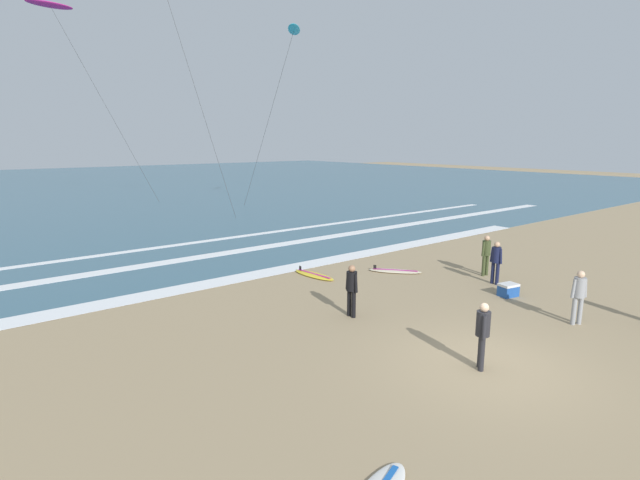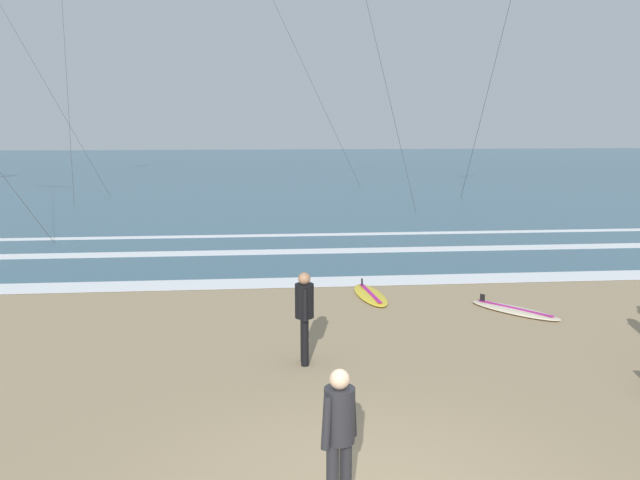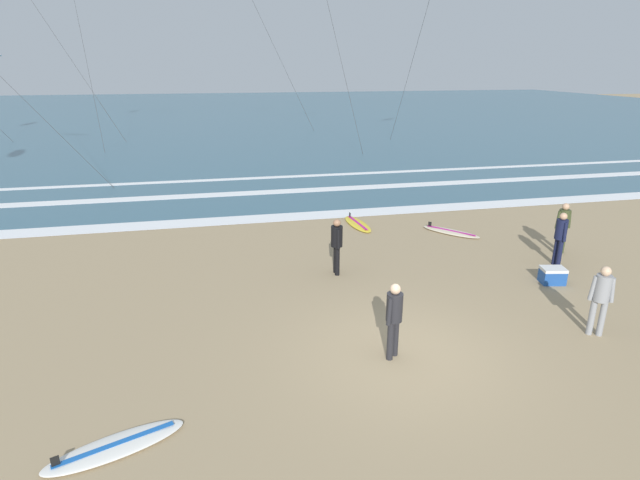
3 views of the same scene
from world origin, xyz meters
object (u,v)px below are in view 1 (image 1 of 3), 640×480
surfer_foreground_main (579,292)px  kite_cyan_high_left (294,31)px  surfboard_near_water (314,275)px  surfer_background_far (483,330)px  surfboard_right_spare (395,271)px  kite_magenta_distant_low (50,6)px  surfer_right_near (352,286)px  surfer_left_far (496,259)px  cooler_box (508,290)px  surfer_mid_group (486,252)px

surfer_foreground_main → kite_cyan_high_left: bearing=74.5°
surfboard_near_water → surfer_background_far: bearing=-101.8°
surfboard_right_spare → kite_magenta_distant_low: (-6.01, 28.45, 14.61)m
surfer_background_far → kite_cyan_high_left: (10.89, 22.57, 11.51)m
surfer_background_far → surfboard_near_water: 8.88m
surfer_right_near → surfer_left_far: bearing=-6.8°
surfer_left_far → surfer_right_near: (-6.43, 0.76, 0.00)m
surfer_foreground_main → surfer_right_near: bearing=136.0°
surfboard_near_water → kite_cyan_high_left: size_ratio=0.17×
kite_cyan_high_left → cooler_box: (-5.44, -20.03, -12.24)m
surfer_left_far → surfer_mid_group: (0.75, 0.90, 0.00)m
surfer_right_near → kite_cyan_high_left: size_ratio=0.13×
surfer_background_far → cooler_box: bearing=25.0°
surfer_right_near → cooler_box: size_ratio=2.32×
surfer_foreground_main → surfboard_near_water: (-2.80, 8.73, -0.91)m
surfboard_near_water → kite_magenta_distant_low: kite_magenta_distant_low is taller
surfboard_near_water → kite_cyan_high_left: kite_cyan_high_left is taller
surfer_left_far → kite_cyan_high_left: (4.52, 18.93, 11.51)m
surfer_right_near → surfer_foreground_main: bearing=-44.0°
kite_cyan_high_left → kite_magenta_distant_low: size_ratio=0.85×
surfer_left_far → kite_magenta_distant_low: 35.53m
surfer_mid_group → surfboard_right_spare: size_ratio=0.79×
surfer_foreground_main → surfboard_right_spare: bearing=89.1°
surfer_left_far → surfer_mid_group: same height
surfer_background_far → kite_cyan_high_left: 27.58m
surfboard_right_spare → surfboard_near_water: (-2.92, 1.57, 0.00)m
surfer_left_far → surfboard_near_water: (-4.57, 5.00, -0.91)m
surfer_left_far → surfboard_near_water: bearing=132.4°
surfer_left_far → kite_cyan_high_left: size_ratio=0.13×
surfer_right_near → kite_magenta_distant_low: kite_magenta_distant_low is taller
surfer_right_near → surfer_mid_group: bearing=1.1°
surfer_right_near → surfboard_right_spare: size_ratio=0.79×
surfer_foreground_main → kite_magenta_distant_low: bearing=99.4°
cooler_box → kite_magenta_distant_low: bearing=101.6°
surfboard_right_spare → surfboard_near_water: bearing=151.7°
surfer_foreground_main → surfer_mid_group: bearing=61.5°
surfer_right_near → kite_cyan_high_left: bearing=58.9°
surfer_left_far → kite_cyan_high_left: 22.61m
surfer_foreground_main → kite_cyan_high_left: size_ratio=0.13×
surfer_foreground_main → surfboard_near_water: bearing=107.8°
surfer_mid_group → cooler_box: bearing=-130.0°
surfer_mid_group → surfer_right_near: bearing=-178.9°
surfer_foreground_main → kite_magenta_distant_low: size_ratio=0.11×
surfer_background_far → surfboard_near_water: bearing=78.2°
cooler_box → surfer_left_far: bearing=49.9°
surfboard_right_spare → cooler_box: bearing=-80.8°
surfer_left_far → surfboard_near_water: surfer_left_far is taller
kite_magenta_distant_low → surfer_right_near: bearing=-87.7°
surfboard_right_spare → surfboard_near_water: same height
surfer_mid_group → surfer_right_near: 7.18m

